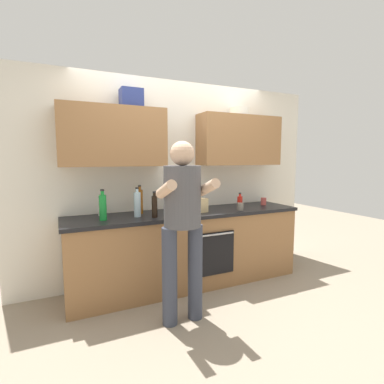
{
  "coord_description": "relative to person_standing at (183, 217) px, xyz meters",
  "views": [
    {
      "loc": [
        -1.41,
        -3.14,
        1.54
      ],
      "look_at": [
        0.0,
        -0.1,
        1.15
      ],
      "focal_mm": 27.25,
      "sensor_mm": 36.0,
      "label": 1
    }
  ],
  "objects": [
    {
      "name": "ground_plane",
      "position": [
        0.39,
        0.73,
        -1.0
      ],
      "size": [
        12.0,
        12.0,
        0.0
      ],
      "primitive_type": "plane",
      "color": "gray"
    },
    {
      "name": "back_wall_unit",
      "position": [
        0.39,
        1.0,
        0.49
      ],
      "size": [
        4.0,
        0.38,
        2.5
      ],
      "color": "silver",
      "rests_on": "ground"
    },
    {
      "name": "counter",
      "position": [
        0.39,
        0.73,
        -0.55
      ],
      "size": [
        2.84,
        0.67,
        0.9
      ],
      "color": "olive",
      "rests_on": "ground"
    },
    {
      "name": "person_standing",
      "position": [
        0.0,
        0.0,
        0.0
      ],
      "size": [
        0.49,
        0.45,
        1.69
      ],
      "color": "#383D4C",
      "rests_on": "ground"
    },
    {
      "name": "bottle_vinegar",
      "position": [
        0.17,
        0.56,
        -0.01
      ],
      "size": [
        0.05,
        0.05,
        0.22
      ],
      "color": "brown",
      "rests_on": "counter"
    },
    {
      "name": "bottle_syrup",
      "position": [
        -0.17,
        0.87,
        0.04
      ],
      "size": [
        0.07,
        0.07,
        0.33
      ],
      "color": "#8C4C14",
      "rests_on": "counter"
    },
    {
      "name": "bottle_oil",
      "position": [
        0.33,
        0.88,
        0.02
      ],
      "size": [
        0.06,
        0.06,
        0.3
      ],
      "color": "olive",
      "rests_on": "counter"
    },
    {
      "name": "bottle_soy",
      "position": [
        -0.08,
        0.58,
        0.02
      ],
      "size": [
        0.06,
        0.06,
        0.28
      ],
      "color": "black",
      "rests_on": "counter"
    },
    {
      "name": "bottle_hotsauce",
      "position": [
        1.12,
        0.72,
        -0.03
      ],
      "size": [
        0.07,
        0.07,
        0.2
      ],
      "color": "red",
      "rests_on": "counter"
    },
    {
      "name": "bottle_soda",
      "position": [
        -0.61,
        0.67,
        0.04
      ],
      "size": [
        0.08,
        0.08,
        0.32
      ],
      "color": "#198C33",
      "rests_on": "counter"
    },
    {
      "name": "bottle_water",
      "position": [
        -0.24,
        0.7,
        0.04
      ],
      "size": [
        0.07,
        0.07,
        0.32
      ],
      "color": "silver",
      "rests_on": "counter"
    },
    {
      "name": "bottle_wine",
      "position": [
        0.57,
        0.88,
        0.0
      ],
      "size": [
        0.07,
        0.07,
        0.25
      ],
      "color": "#471419",
      "rests_on": "counter"
    },
    {
      "name": "cup_ceramic",
      "position": [
        1.54,
        0.77,
        -0.05
      ],
      "size": [
        0.07,
        0.07,
        0.1
      ],
      "primitive_type": "cylinder",
      "color": "#BF4C47",
      "rests_on": "counter"
    },
    {
      "name": "cup_coffee",
      "position": [
        -0.59,
        0.94,
        -0.06
      ],
      "size": [
        0.07,
        0.07,
        0.09
      ],
      "primitive_type": "cylinder",
      "color": "white",
      "rests_on": "counter"
    },
    {
      "name": "cup_stoneware",
      "position": [
        1.01,
        0.55,
        -0.06
      ],
      "size": [
        0.08,
        0.08,
        0.09
      ],
      "primitive_type": "cylinder",
      "color": "slate",
      "rests_on": "counter"
    },
    {
      "name": "grocery_bag_bread",
      "position": [
        0.46,
        0.67,
        -0.02
      ],
      "size": [
        0.27,
        0.21,
        0.16
      ],
      "primitive_type": "cube",
      "rotation": [
        0.0,
        0.0,
        0.22
      ],
      "color": "tan",
      "rests_on": "counter"
    }
  ]
}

